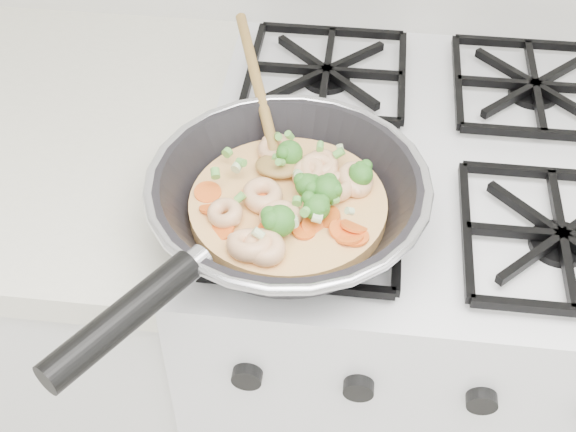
# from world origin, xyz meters

# --- Properties ---
(stove) EXTENTS (0.60, 0.60, 0.92)m
(stove) POSITION_xyz_m (0.00, 1.70, 0.46)
(stove) COLOR white
(stove) RESTS_ON ground
(skillet) EXTENTS (0.36, 0.58, 0.10)m
(skillet) POSITION_xyz_m (-0.17, 1.53, 0.96)
(skillet) COLOR black
(skillet) RESTS_ON stove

